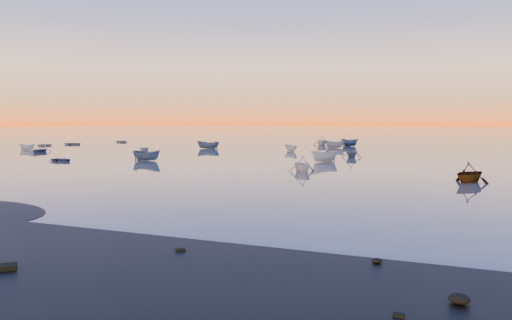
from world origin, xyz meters
The scene contains 6 objects.
ground centered at (0.00, 100.00, 0.00)m, with size 600.00×600.00×0.00m, color #6E625C.
mud_lobes centered at (0.00, -1.00, 0.01)m, with size 140.00×6.00×0.07m, color black, non-canonical shape.
moored_fleet centered at (0.00, 53.00, 0.00)m, with size 124.00×58.00×1.20m, color beige, non-canonical shape.
boat_near_left centered at (-45.28, 40.17, 0.00)m, with size 4.32×1.80×1.08m, color #374D69.
boat_near_center centered at (-18.93, 32.75, 0.00)m, with size 4.14×1.75×1.43m, color #374D69.
boat_near_right centered at (4.07, 27.51, 0.00)m, with size 3.54×1.59×1.24m, color beige.
Camera 1 is at (19.51, -22.04, 5.33)m, focal length 35.00 mm.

